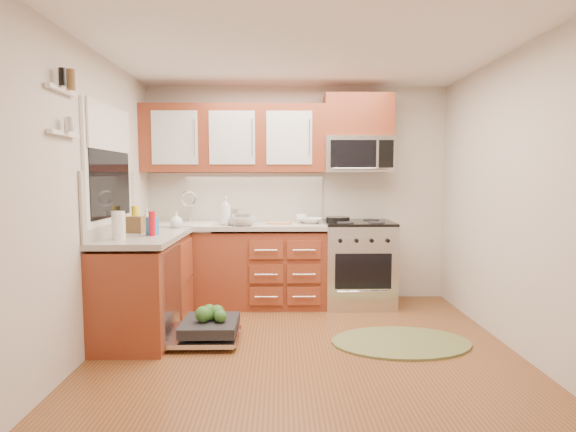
{
  "coord_description": "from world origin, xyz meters",
  "views": [
    {
      "loc": [
        -0.2,
        -3.57,
        1.45
      ],
      "look_at": [
        -0.12,
        0.85,
        1.06
      ],
      "focal_mm": 28.0,
      "sensor_mm": 36.0,
      "label": 1
    }
  ],
  "objects_px": {
    "microwave": "(358,155)",
    "upper_cabinets": "(234,139)",
    "dishwasher": "(206,330)",
    "stock_pot": "(241,219)",
    "range": "(358,263)",
    "skillet": "(338,219)",
    "bowl_b": "(242,221)",
    "cup": "(302,218)",
    "bowl_a": "(311,221)",
    "rug": "(401,342)",
    "paper_towel_roll": "(119,225)",
    "cutting_board": "(279,223)",
    "sink": "(186,235)"
  },
  "relations": [
    {
      "from": "range",
      "to": "stock_pot",
      "type": "bearing_deg",
      "value": -173.66
    },
    {
      "from": "skillet",
      "to": "cup",
      "type": "xyz_separation_m",
      "value": [
        -0.4,
        0.09,
        0.0
      ]
    },
    {
      "from": "paper_towel_roll",
      "to": "cutting_board",
      "type": "bearing_deg",
      "value": 42.5
    },
    {
      "from": "microwave",
      "to": "rug",
      "type": "bearing_deg",
      "value": -82.64
    },
    {
      "from": "microwave",
      "to": "cup",
      "type": "height_order",
      "value": "microwave"
    },
    {
      "from": "sink",
      "to": "rug",
      "type": "bearing_deg",
      "value": -29.75
    },
    {
      "from": "dishwasher",
      "to": "cup",
      "type": "distance_m",
      "value": 1.77
    },
    {
      "from": "microwave",
      "to": "dishwasher",
      "type": "distance_m",
      "value": 2.55
    },
    {
      "from": "range",
      "to": "cup",
      "type": "bearing_deg",
      "value": 170.41
    },
    {
      "from": "dishwasher",
      "to": "stock_pot",
      "type": "height_order",
      "value": "stock_pot"
    },
    {
      "from": "paper_towel_roll",
      "to": "cup",
      "type": "distance_m",
      "value": 2.1
    },
    {
      "from": "upper_cabinets",
      "to": "bowl_b",
      "type": "relative_size",
      "value": 7.04
    },
    {
      "from": "upper_cabinets",
      "to": "range",
      "type": "distance_m",
      "value": 1.99
    },
    {
      "from": "cutting_board",
      "to": "skillet",
      "type": "bearing_deg",
      "value": 3.43
    },
    {
      "from": "microwave",
      "to": "bowl_a",
      "type": "height_order",
      "value": "microwave"
    },
    {
      "from": "microwave",
      "to": "dishwasher",
      "type": "bearing_deg",
      "value": -140.93
    },
    {
      "from": "dishwasher",
      "to": "microwave",
      "type": "bearing_deg",
      "value": 39.07
    },
    {
      "from": "range",
      "to": "sink",
      "type": "bearing_deg",
      "value": -179.7
    },
    {
      "from": "stock_pot",
      "to": "bowl_b",
      "type": "distance_m",
      "value": 0.04
    },
    {
      "from": "dishwasher",
      "to": "cup",
      "type": "xyz_separation_m",
      "value": [
        0.9,
        1.24,
        0.88
      ]
    },
    {
      "from": "microwave",
      "to": "stock_pot",
      "type": "distance_m",
      "value": 1.51
    },
    {
      "from": "microwave",
      "to": "upper_cabinets",
      "type": "bearing_deg",
      "value": 178.98
    },
    {
      "from": "microwave",
      "to": "bowl_a",
      "type": "relative_size",
      "value": 3.08
    },
    {
      "from": "dishwasher",
      "to": "rug",
      "type": "relative_size",
      "value": 0.58
    },
    {
      "from": "rug",
      "to": "cup",
      "type": "distance_m",
      "value": 1.82
    },
    {
      "from": "sink",
      "to": "bowl_a",
      "type": "bearing_deg",
      "value": 1.99
    },
    {
      "from": "cutting_board",
      "to": "stock_pot",
      "type": "bearing_deg",
      "value": -163.7
    },
    {
      "from": "upper_cabinets",
      "to": "rug",
      "type": "xyz_separation_m",
      "value": [
        1.58,
        -1.36,
        -1.86
      ]
    },
    {
      "from": "dishwasher",
      "to": "rug",
      "type": "distance_m",
      "value": 1.72
    },
    {
      "from": "upper_cabinets",
      "to": "cup",
      "type": "relative_size",
      "value": 15.93
    },
    {
      "from": "rug",
      "to": "cutting_board",
      "type": "height_order",
      "value": "cutting_board"
    },
    {
      "from": "microwave",
      "to": "cup",
      "type": "bearing_deg",
      "value": -178.86
    },
    {
      "from": "microwave",
      "to": "stock_pot",
      "type": "bearing_deg",
      "value": -168.52
    },
    {
      "from": "range",
      "to": "skillet",
      "type": "relative_size",
      "value": 3.54
    },
    {
      "from": "stock_pot",
      "to": "paper_towel_roll",
      "type": "relative_size",
      "value": 0.87
    },
    {
      "from": "dishwasher",
      "to": "cutting_board",
      "type": "distance_m",
      "value": 1.53
    },
    {
      "from": "rug",
      "to": "bowl_b",
      "type": "distance_m",
      "value": 2.03
    },
    {
      "from": "cutting_board",
      "to": "paper_towel_roll",
      "type": "relative_size",
      "value": 1.08
    },
    {
      "from": "microwave",
      "to": "rug",
      "type": "distance_m",
      "value": 2.16
    },
    {
      "from": "sink",
      "to": "bowl_b",
      "type": "distance_m",
      "value": 0.69
    },
    {
      "from": "stock_pot",
      "to": "sink",
      "type": "bearing_deg",
      "value": 167.81
    },
    {
      "from": "sink",
      "to": "rug",
      "type": "relative_size",
      "value": 0.51
    },
    {
      "from": "dishwasher",
      "to": "bowl_b",
      "type": "height_order",
      "value": "bowl_b"
    },
    {
      "from": "dishwasher",
      "to": "paper_towel_roll",
      "type": "relative_size",
      "value": 2.93
    },
    {
      "from": "paper_towel_roll",
      "to": "bowl_a",
      "type": "distance_m",
      "value": 2.14
    },
    {
      "from": "upper_cabinets",
      "to": "microwave",
      "type": "bearing_deg",
      "value": -1.02
    },
    {
      "from": "skillet",
      "to": "microwave",
      "type": "bearing_deg",
      "value": 24.31
    },
    {
      "from": "skillet",
      "to": "paper_towel_roll",
      "type": "distance_m",
      "value": 2.37
    },
    {
      "from": "rug",
      "to": "bowl_a",
      "type": "height_order",
      "value": "bowl_a"
    },
    {
      "from": "stock_pot",
      "to": "cup",
      "type": "bearing_deg",
      "value": 20.66
    }
  ]
}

